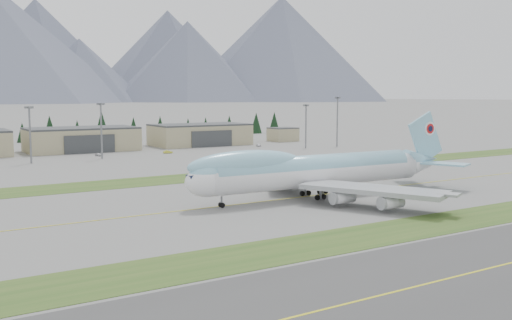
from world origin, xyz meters
TOP-DOWN VIEW (x-y plane):
  - ground at (0.00, 0.00)m, footprint 7000.00×7000.00m
  - grass_strip_near at (0.00, -38.00)m, footprint 400.00×14.00m
  - grass_strip_far at (0.00, 45.00)m, footprint 400.00×18.00m
  - taxiway_line_main at (0.00, 0.00)m, footprint 400.00×0.40m
  - boeing_747_freighter at (1.84, -2.22)m, footprint 78.49×68.09m
  - hangar_center at (-15.00, 149.90)m, footprint 48.00×26.60m
  - hangar_right at (45.00, 149.90)m, footprint 48.00×26.60m
  - control_shed at (95.00, 148.00)m, footprint 14.00×12.00m
  - floodlight_masts at (-4.32, 109.30)m, footprint 191.53×9.29m
  - service_vehicle_a at (-15.25, 123.13)m, footprint 2.89×4.03m
  - service_vehicle_b at (13.67, 118.10)m, footprint 4.17×1.78m
  - service_vehicle_c at (65.84, 126.77)m, footprint 3.41×4.85m
  - conifer_belt at (-3.59, 212.75)m, footprint 271.74×14.46m

SIDE VIEW (x-z plane):
  - ground at x=0.00m, z-range 0.00..0.00m
  - grass_strip_near at x=0.00m, z-range -0.04..0.04m
  - grass_strip_far at x=0.00m, z-range -0.04..0.04m
  - taxiway_line_main at x=0.00m, z-range -0.01..0.01m
  - service_vehicle_a at x=-15.25m, z-range -0.64..0.64m
  - service_vehicle_b at x=13.67m, z-range -0.67..0.67m
  - service_vehicle_c at x=65.84m, z-range -0.65..0.65m
  - control_shed at x=95.00m, z-range 0.00..7.60m
  - hangar_center at x=-15.00m, z-range -0.01..10.79m
  - hangar_right at x=45.00m, z-range -0.01..10.79m
  - boeing_747_freighter at x=1.84m, z-range -3.54..17.24m
  - conifer_belt at x=-3.59m, z-range -1.43..15.19m
  - floodlight_masts at x=-4.32m, z-range 3.21..27.71m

